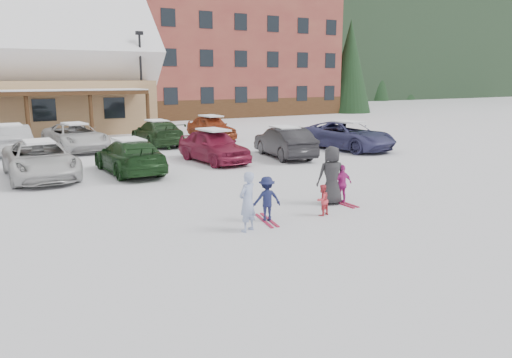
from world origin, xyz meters
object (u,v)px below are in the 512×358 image
alpine_hotel (193,29)px  parked_car_12 (211,127)px  parked_car_10 (75,137)px  toddler_red (322,200)px  bystander_dark (331,175)px  adult_skier (247,202)px  parked_car_5 (284,142)px  parked_car_9 (12,139)px  child_magenta (342,184)px  lamp_post (141,77)px  parked_car_6 (347,136)px  parked_car_11 (157,133)px  parked_car_4 (214,146)px  parked_car_2 (40,160)px  child_navy (267,199)px  parked_car_3 (130,156)px

alpine_hotel → parked_car_12: bearing=-110.6°
parked_car_10 → parked_car_12: parked_car_12 is taller
parked_car_10 → parked_car_12: bearing=-0.0°
alpine_hotel → toddler_red: (-12.48, -38.15, -8.18)m
bystander_dark → parked_car_12: 17.26m
adult_skier → parked_car_5: size_ratio=0.34×
parked_car_9 → child_magenta: bearing=115.5°
toddler_red → parked_car_10: 17.12m
lamp_post → bystander_dark: bearing=-93.2°
parked_car_6 → parked_car_11: size_ratio=1.11×
parked_car_4 → parked_car_5: parked_car_4 is taller
toddler_red → parked_car_5: (4.79, 9.26, 0.29)m
parked_car_6 → adult_skier: bearing=-148.7°
bystander_dark → parked_car_9: size_ratio=0.40×
bystander_dark → parked_car_4: size_ratio=0.41×
parked_car_2 → adult_skier: bearing=-70.2°
toddler_red → child_navy: (-1.64, 0.32, 0.17)m
alpine_hotel → parked_car_10: size_ratio=6.05×
lamp_post → parked_car_10: 9.59m
parked_car_3 → parked_car_5: parked_car_5 is taller
bystander_dark → parked_car_3: (-3.91, 8.08, -0.21)m
bystander_dark → parked_car_3: bearing=-48.5°
child_magenta → parked_car_10: parked_car_10 is taller
parked_car_10 → parked_car_11: (4.46, -0.15, -0.01)m
parked_car_4 → parked_car_6: parked_car_6 is taller
toddler_red → child_magenta: child_magenta is taller
parked_car_9 → parked_car_10: 3.05m
parked_car_11 → parked_car_6: bearing=141.6°
parked_car_4 → lamp_post: bearing=81.0°
parked_car_3 → parked_car_9: bearing=-66.8°
lamp_post → parked_car_6: (6.88, -13.85, -3.11)m
lamp_post → bystander_dark: lamp_post is taller
toddler_red → parked_car_10: (-3.56, 16.75, 0.28)m
parked_car_4 → parked_car_11: 6.88m
adult_skier → parked_car_9: (-4.06, 17.31, -0.02)m
parked_car_4 → parked_car_12: bearing=61.2°
parked_car_4 → parked_car_5: (3.58, -0.47, -0.01)m
alpine_hotel → adult_skier: (-15.02, -38.37, -7.86)m
parked_car_3 → parked_car_6: size_ratio=0.88×
lamp_post → adult_skier: lamp_post is taller
parked_car_9 → parked_car_11: 7.51m
alpine_hotel → parked_car_12: (-7.67, -20.42, -7.90)m
alpine_hotel → parked_car_6: bearing=-96.6°
adult_skier → parked_car_10: bearing=-110.7°
toddler_red → parked_car_9: (-6.59, 17.08, 0.30)m
bystander_dark → parked_car_12: (3.80, 16.84, -0.17)m
toddler_red → parked_car_11: parked_car_11 is taller
alpine_hotel → parked_car_12: size_ratio=7.34×
child_navy → parked_car_9: size_ratio=0.27×
child_navy → parked_car_5: (6.43, 8.94, 0.12)m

